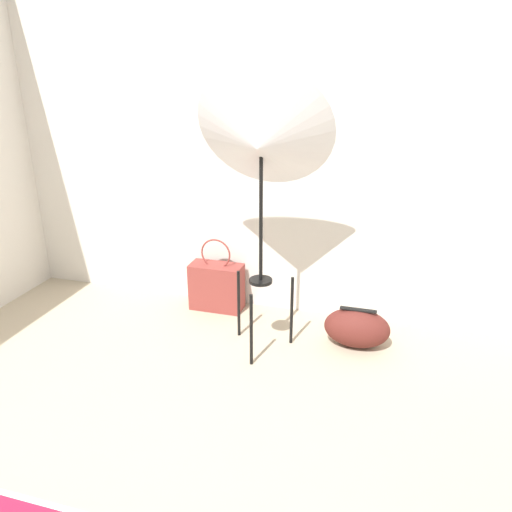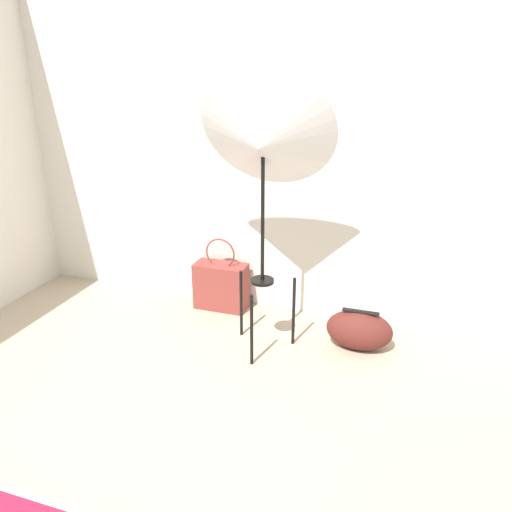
% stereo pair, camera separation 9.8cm
% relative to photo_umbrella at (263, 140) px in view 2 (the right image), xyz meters
% --- Properties ---
extents(wall_back, '(8.00, 0.05, 2.60)m').
position_rel_photo_umbrella_xyz_m(wall_back, '(-0.28, 0.59, 0.00)').
color(wall_back, silver).
rests_on(wall_back, ground_plane).
extents(photo_umbrella, '(0.79, 0.54, 1.70)m').
position_rel_photo_umbrella_xyz_m(photo_umbrella, '(0.00, 0.00, 0.00)').
color(photo_umbrella, black).
rests_on(photo_umbrella, ground_plane).
extents(tote_bag, '(0.38, 0.18, 0.54)m').
position_rel_photo_umbrella_xyz_m(tote_bag, '(-0.45, 0.43, -1.12)').
color(tote_bag, brown).
rests_on(tote_bag, ground_plane).
extents(duffel_bag, '(0.41, 0.25, 0.26)m').
position_rel_photo_umbrella_xyz_m(duffel_bag, '(0.58, 0.19, -1.17)').
color(duffel_bag, '#5B231E').
rests_on(duffel_bag, ground_plane).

